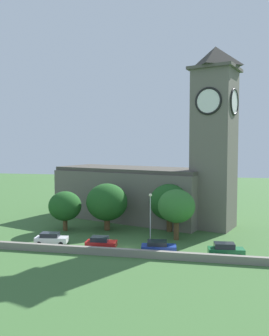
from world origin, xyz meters
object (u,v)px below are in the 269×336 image
Objects in this scene: car_green at (226,250)px; tree_churchyard at (169,202)px; church at (153,179)px; tree_riverside_west at (176,206)px; car_white at (51,238)px; car_red at (101,243)px; car_blue at (158,247)px; tree_by_tower at (65,206)px; streetlamp_west_mid at (150,212)px; tree_riverside_east at (107,202)px.

tree_churchyard is (-8.43, 12.20, 3.94)m from car_green.
tree_riverside_west is at bearing -66.77° from church.
car_red is (7.65, -0.72, -0.00)m from car_white.
car_green is at bearing -0.72° from car_blue.
car_white is at bearing -81.07° from tree_by_tower.
tree_churchyard is (4.02, -8.02, -3.01)m from church.
car_red is at bearing 178.26° from car_blue.
tree_riverside_west is 0.97× the size of tree_churchyard.
tree_churchyard is at bearing 55.39° from car_red.
streetlamp_west_mid is at bearing 123.82° from car_blue.
car_blue is 15.38m from tree_riverside_east.
car_red is 14.95m from tree_churchyard.
car_red is 0.92× the size of car_green.
car_blue is 12.76m from tree_churchyard.
tree_churchyard reaches higher than tree_riverside_west.
tree_churchyard is at bearing 107.40° from tree_riverside_west.
streetlamp_west_mid reaches higher than car_red.
church is 5.48× the size of tree_by_tower.
tree_by_tower is (-15.52, 7.15, -0.92)m from streetlamp_west_mid.
tree_riverside_west is at bearing 76.09° from car_blue.
tree_by_tower is (-1.31, 8.31, 3.24)m from car_white.
car_red is at bearing -101.82° from church.
church is at bearing 116.62° from tree_churchyard.
car_red is 0.55× the size of tree_riverside_east.
tree_riverside_east reaches higher than streetlamp_west_mid.
car_white is (-11.81, -19.16, -7.03)m from church.
car_green is 0.71× the size of tree_by_tower.
tree_riverside_west is (17.39, 6.14, 4.21)m from car_white.
tree_riverside_east is 7.01m from tree_by_tower.
church is at bearing 100.78° from car_blue.
car_green is 27.41m from tree_by_tower.
car_red is 16.61m from car_green.
tree_riverside_west is at bearing 57.52° from streetlamp_west_mid.
church is at bearing 39.61° from tree_by_tower.
tree_by_tower is (-25.56, 9.37, 3.16)m from car_green.
car_red is at bearing -5.35° from car_white.
car_blue is 0.63× the size of tree_riverside_west.
car_green is 15.34m from tree_churchyard.
streetlamp_west_mid is at bearing 167.52° from car_green.
car_white is 0.73× the size of tree_by_tower.
tree_riverside_west reaches higher than streetlamp_west_mid.
tree_churchyard reaches higher than car_blue.
tree_churchyard reaches higher than tree_riverside_east.
tree_riverside_east is at bearing -124.37° from church.
streetlamp_west_mid is 1.00× the size of tree_riverside_west.
church is 4.72× the size of tree_riverside_west.
car_red is at bearing -164.10° from streetlamp_west_mid.
car_blue is 0.61× the size of tree_churchyard.
car_green is at bearing -1.21° from car_red.
church reaches higher than tree_riverside_west.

